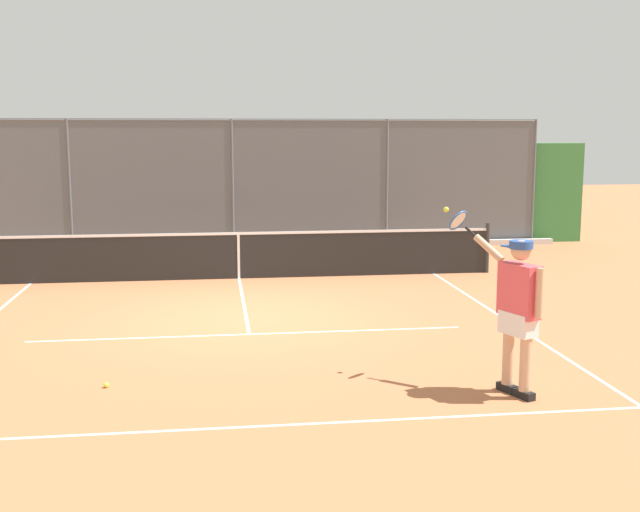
# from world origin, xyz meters

# --- Properties ---
(ground_plane) EXTENTS (60.00, 60.00, 0.00)m
(ground_plane) POSITION_xyz_m (0.00, 0.00, 0.00)
(ground_plane) COLOR #B76B42
(court_line_markings) EXTENTS (8.32, 8.36, 0.01)m
(court_line_markings) POSITION_xyz_m (0.00, 1.45, 0.00)
(court_line_markings) COLOR white
(court_line_markings) RESTS_ON ground
(fence_backdrop) EXTENTS (19.04, 1.37, 3.32)m
(fence_backdrop) POSITION_xyz_m (0.00, -8.28, 1.34)
(fence_backdrop) COLOR #565B60
(fence_backdrop) RESTS_ON ground
(tennis_net) EXTENTS (10.69, 0.09, 1.07)m
(tennis_net) POSITION_xyz_m (0.00, -3.51, 0.49)
(tennis_net) COLOR #2D2D2D
(tennis_net) RESTS_ON ground
(tennis_player) EXTENTS (0.85, 1.29, 2.09)m
(tennis_player) POSITION_xyz_m (-2.90, 4.21, 1.07)
(tennis_player) COLOR black
(tennis_player) RESTS_ON ground
(tennis_ball_near_baseline) EXTENTS (0.07, 0.07, 0.07)m
(tennis_ball_near_baseline) POSITION_xyz_m (1.79, 3.33, 0.03)
(tennis_ball_near_baseline) COLOR #D6E042
(tennis_ball_near_baseline) RESTS_ON ground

